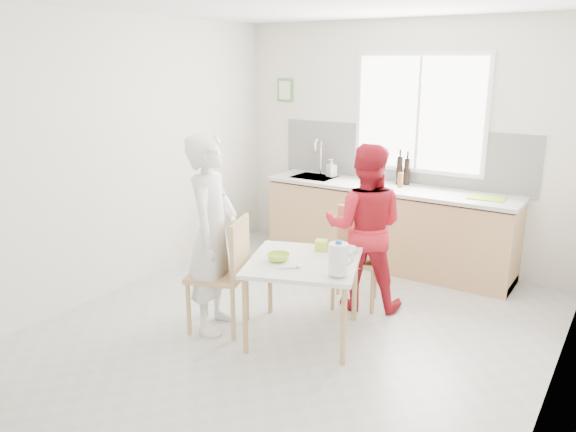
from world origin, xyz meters
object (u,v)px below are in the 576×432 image
wine_bottle_b (407,171)px  bowl_green (278,257)px  milk_jug (339,258)px  dining_table (304,268)px  person_white (213,234)px  chair_left (226,269)px  chair_far (356,251)px  person_red (365,227)px  bowl_white (344,250)px  wine_bottle_a (399,170)px

wine_bottle_b → bowl_green: bearing=-94.8°
milk_jug → dining_table: bearing=139.0°
person_white → chair_left: bearing=-90.0°
dining_table → chair_left: (-0.63, -0.23, -0.06)m
chair_left → chair_far: (0.68, 1.12, -0.04)m
person_red → bowl_white: (0.05, -0.50, -0.07)m
chair_far → dining_table: bearing=-113.1°
chair_far → person_red: (0.10, -0.06, 0.27)m
person_red → chair_far: bearing=-48.7°
dining_table → bowl_white: bowl_white is taller
person_red → bowl_white: 0.50m
dining_table → bowl_white: size_ratio=5.62×
bowl_green → bowl_white: bearing=51.1°
bowl_white → wine_bottle_b: 1.86m
chair_left → person_white: 0.32m
dining_table → person_red: person_red is taller
chair_left → person_red: size_ratio=0.64×
person_white → wine_bottle_b: bearing=-37.5°
chair_left → wine_bottle_b: size_ratio=3.31×
wine_bottle_a → bowl_green: bearing=-92.9°
bowl_green → wine_bottle_b: wine_bottle_b is taller
person_red → wine_bottle_a: size_ratio=4.84×
wine_bottle_b → wine_bottle_a: bearing=-158.1°
chair_far → bowl_green: (-0.22, -1.01, 0.20)m
chair_left → wine_bottle_a: size_ratio=3.10×
chair_left → chair_far: bearing=128.7°
milk_jug → person_red: bearing=84.2°
person_white → bowl_green: 0.60m
bowl_white → wine_bottle_b: bearing=95.4°
chair_left → bowl_green: chair_left is taller
chair_far → wine_bottle_b: bearing=70.9°
bowl_white → dining_table: bearing=-120.0°
dining_table → milk_jug: (0.40, -0.15, 0.21)m
chair_left → wine_bottle_b: 2.53m
chair_left → bowl_white: bearing=104.4°
wine_bottle_b → chair_far: bearing=-88.9°
bowl_green → wine_bottle_b: size_ratio=0.62×
person_white → chair_far: bearing=-54.1°
dining_table → chair_far: bearing=87.1°
person_white → bowl_green: size_ratio=9.11×
person_white → wine_bottle_a: size_ratio=5.31×
person_white → wine_bottle_a: (0.68, 2.40, 0.23)m
bowl_green → milk_jug: size_ratio=0.71×
bowl_white → wine_bottle_a: size_ratio=0.63×
chair_left → person_white: person_white is taller
person_red → wine_bottle_b: person_red is taller
milk_jug → person_white: bearing=165.7°
chair_far → wine_bottle_a: (-0.10, 1.24, 0.57)m
person_red → chair_left: bearing=33.6°
bowl_white → milk_jug: milk_jug is taller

